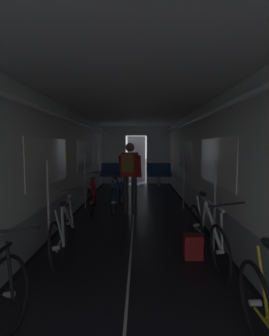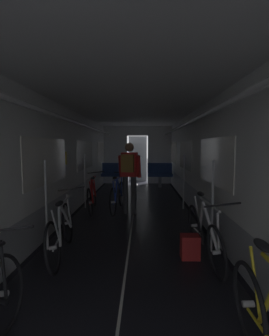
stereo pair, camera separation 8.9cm
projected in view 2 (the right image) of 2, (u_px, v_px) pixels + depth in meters
The scene contains 9 objects.
train_car_shell at pixel (132, 142), 5.20m from camera, with size 3.14×12.34×2.57m.
bench_seat_far_left at pixel (114, 173), 9.78m from camera, with size 0.98×0.51×0.95m.
bench_seat_far_right at pixel (160, 173), 9.72m from camera, with size 0.98×0.51×0.95m.
bicycle_red at pixel (92, 196), 6.13m from camera, with size 0.44×1.69×0.95m.
bicycle_white at pixel (204, 233), 3.51m from camera, with size 0.44×1.69×0.95m.
bicycle_silver at pixel (61, 231), 3.63m from camera, with size 0.44×1.69×0.95m.
person_cyclist_aisle at pixel (129, 172), 5.82m from camera, with size 0.56×0.44×1.69m.
bicycle_blue_in_aisle at pixel (118, 196), 6.15m from camera, with size 0.44×1.69×0.94m.
backpack_on_floor at pixel (190, 247), 3.57m from camera, with size 0.26×0.20×0.34m, color maroon.
Camera 2 is at (0.21, -1.62, 1.61)m, focal length 26.60 mm.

